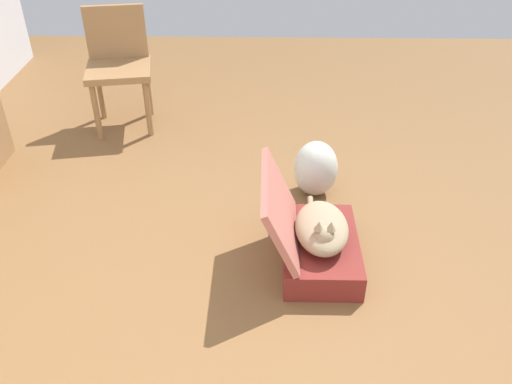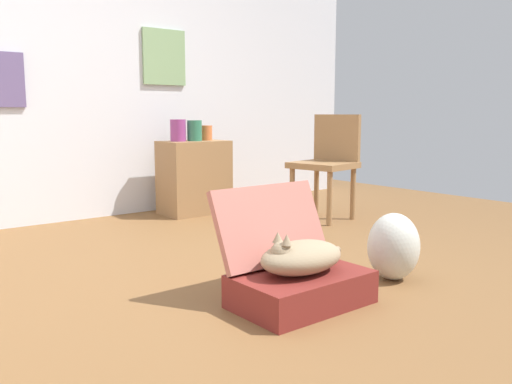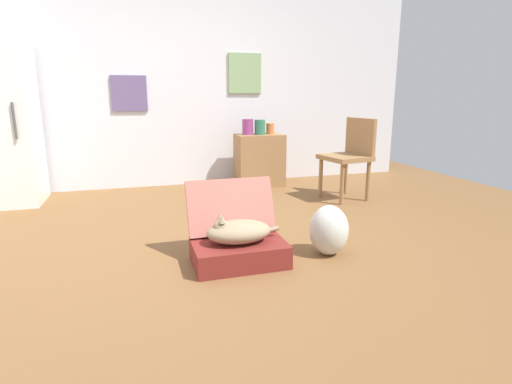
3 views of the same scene
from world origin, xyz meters
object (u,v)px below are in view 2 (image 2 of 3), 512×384
at_px(side_table, 194,177).
at_px(vase_short, 207,133).
at_px(vase_round, 195,131).
at_px(cat, 300,257).
at_px(vase_tall, 178,130).
at_px(plastic_bag_white, 393,247).
at_px(chair, 328,160).
at_px(suitcase_base, 301,289).

height_order(side_table, vase_short, vase_short).
bearing_deg(vase_round, cat, -110.87).
distance_m(side_table, vase_short, 0.42).
bearing_deg(vase_tall, vase_short, -1.73).
distance_m(plastic_bag_white, chair, 1.76).
bearing_deg(cat, vase_round, 69.13).
bearing_deg(vase_round, plastic_bag_white, -95.13).
bearing_deg(suitcase_base, vase_tall, 72.78).
bearing_deg(suitcase_base, vase_short, 66.46).
xyz_separation_m(cat, chair, (1.64, 1.41, 0.26)).
xyz_separation_m(suitcase_base, plastic_bag_white, (0.66, -0.02, 0.10)).
relative_size(plastic_bag_white, side_table, 0.56).
bearing_deg(side_table, suitcase_base, -110.57).
distance_m(cat, side_table, 2.49).
relative_size(cat, vase_short, 3.87).
bearing_deg(vase_short, vase_tall, 178.27).
bearing_deg(cat, side_table, 69.27).
bearing_deg(chair, suitcase_base, -59.19).
distance_m(suitcase_base, side_table, 2.50).
height_order(suitcase_base, side_table, side_table).
xyz_separation_m(vase_short, chair, (0.61, -0.93, -0.22)).
xyz_separation_m(vase_tall, chair, (0.90, -0.94, -0.25)).
bearing_deg(vase_round, chair, -49.91).
relative_size(cat, vase_tall, 2.73).
bearing_deg(cat, vase_tall, 72.61).
xyz_separation_m(side_table, vase_short, (0.15, 0.01, 0.39)).
height_order(plastic_bag_white, chair, chair).
height_order(vase_tall, vase_round, vase_tall).
distance_m(suitcase_base, vase_tall, 2.55).
bearing_deg(vase_short, side_table, -175.52).
relative_size(cat, plastic_bag_white, 1.42).
relative_size(side_table, vase_tall, 3.43).
relative_size(suitcase_base, side_table, 0.96).
xyz_separation_m(suitcase_base, vase_tall, (0.73, 2.35, 0.67)).
xyz_separation_m(vase_tall, vase_round, (0.15, -0.04, -0.00)).
height_order(cat, chair, chair).
relative_size(suitcase_base, vase_round, 3.46).
distance_m(vase_short, chair, 1.13).
bearing_deg(suitcase_base, plastic_bag_white, -1.60).
xyz_separation_m(suitcase_base, vase_short, (1.02, 2.34, 0.64)).
bearing_deg(suitcase_base, side_table, 69.43).
bearing_deg(vase_round, vase_tall, 165.74).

